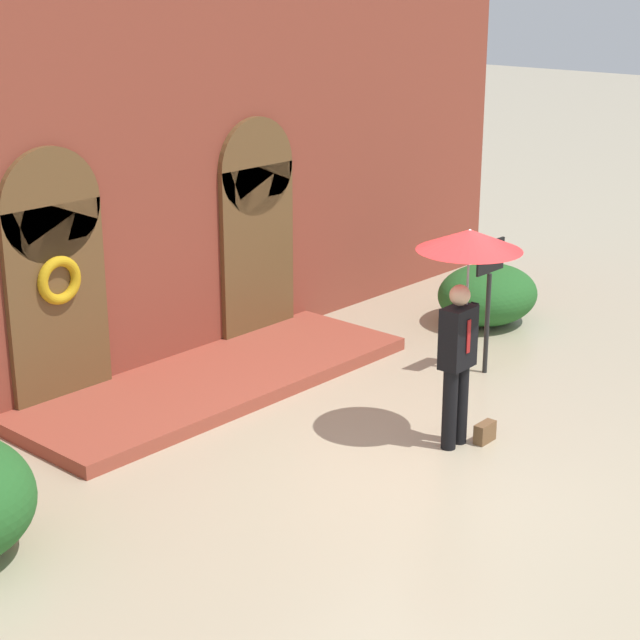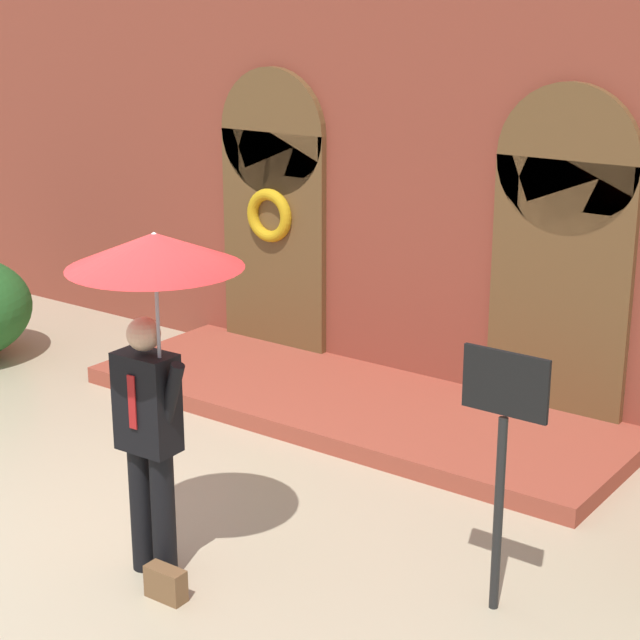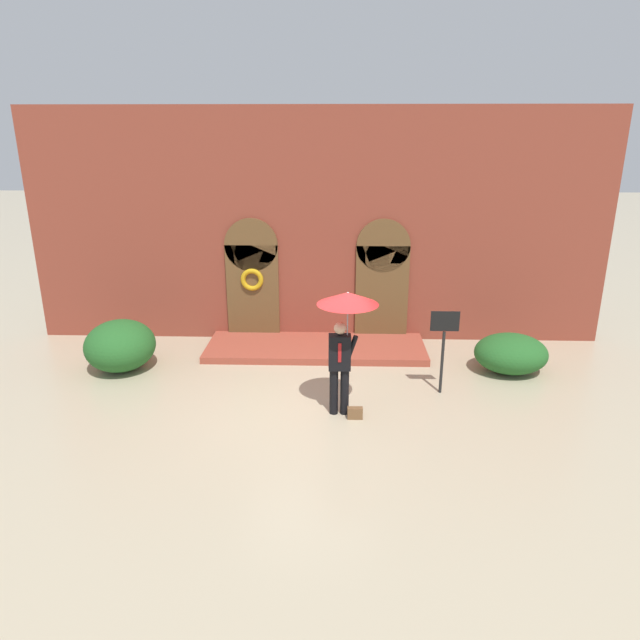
% 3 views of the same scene
% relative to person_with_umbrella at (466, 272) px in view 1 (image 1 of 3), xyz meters
% --- Properties ---
extents(ground_plane, '(80.00, 80.00, 0.00)m').
position_rel_person_with_umbrella_xyz_m(ground_plane, '(-0.66, 0.09, -1.91)').
color(ground_plane, tan).
extents(building_facade, '(14.00, 2.30, 5.60)m').
position_rel_person_with_umbrella_xyz_m(building_facade, '(-0.66, 4.24, 0.77)').
color(building_facade, brown).
rests_on(building_facade, ground).
extents(person_with_umbrella, '(1.10, 1.10, 2.36)m').
position_rel_person_with_umbrella_xyz_m(person_with_umbrella, '(0.00, 0.00, 0.00)').
color(person_with_umbrella, black).
rests_on(person_with_umbrella, ground).
extents(handbag, '(0.28, 0.13, 0.22)m').
position_rel_person_with_umbrella_xyz_m(handbag, '(0.20, -0.20, -1.80)').
color(handbag, brown).
rests_on(handbag, ground).
extents(sign_post, '(0.56, 0.06, 1.72)m').
position_rel_person_with_umbrella_xyz_m(sign_post, '(1.95, 0.96, -0.75)').
color(sign_post, black).
rests_on(sign_post, ground).
extents(shrub_right, '(1.57, 1.35, 0.85)m').
position_rel_person_with_umbrella_xyz_m(shrub_right, '(3.64, 2.06, -1.49)').
color(shrub_right, '#235B23').
rests_on(shrub_right, ground).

